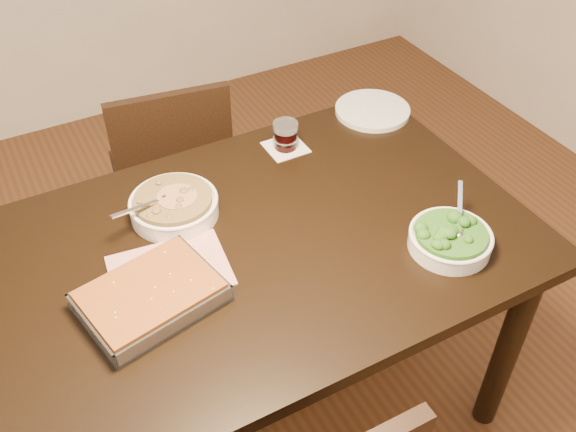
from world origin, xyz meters
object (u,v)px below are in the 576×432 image
object	(u,v)px
wine_tumbler	(286,135)
table	(256,268)
baking_dish	(151,297)
stew_bowl	(174,205)
chair_far	(173,171)
dinner_plate	(372,110)
broccoli_bowl	(450,239)

from	to	relation	value
wine_tumbler	table	bearing A→B (deg)	-129.19
baking_dish	stew_bowl	bearing A→B (deg)	47.70
baking_dish	chair_far	size ratio (longest dim) A/B	0.40
wine_tumbler	chair_far	world-z (taller)	chair_far
table	wine_tumbler	world-z (taller)	wine_tumbler
chair_far	wine_tumbler	bearing A→B (deg)	127.88
table	dinner_plate	bearing A→B (deg)	30.96
baking_dish	chair_far	bearing A→B (deg)	56.57
wine_tumbler	stew_bowl	bearing A→B (deg)	-162.25
table	dinner_plate	xyz separation A→B (m)	(0.60, 0.36, 0.10)
wine_tumbler	dinner_plate	xyz separation A→B (m)	(0.34, 0.04, -0.04)
table	wine_tumbler	xyz separation A→B (m)	(0.26, 0.32, 0.14)
broccoli_bowl	chair_far	bearing A→B (deg)	111.85
broccoli_bowl	wine_tumbler	xyz separation A→B (m)	(-0.16, 0.57, 0.02)
table	stew_bowl	distance (m)	0.27
wine_tumbler	chair_far	size ratio (longest dim) A/B	0.10
wine_tumbler	chair_far	bearing A→B (deg)	119.89
wine_tumbler	chair_far	xyz separation A→B (m)	(-0.24, 0.41, -0.33)
table	stew_bowl	world-z (taller)	stew_bowl
dinner_plate	chair_far	bearing A→B (deg)	147.02
stew_bowl	broccoli_bowl	size ratio (longest dim) A/B	1.19
wine_tumbler	dinner_plate	size ratio (longest dim) A/B	0.35
baking_dish	chair_far	xyz separation A→B (m)	(0.32, 0.81, -0.31)
broccoli_bowl	wine_tumbler	distance (m)	0.59
baking_dish	dinner_plate	bearing A→B (deg)	14.10
table	wine_tumbler	distance (m)	0.44
stew_bowl	dinner_plate	distance (m)	0.76
wine_tumbler	broccoli_bowl	bearing A→B (deg)	-74.63
table	chair_far	size ratio (longest dim) A/B	1.66
dinner_plate	stew_bowl	bearing A→B (deg)	-167.27
table	broccoli_bowl	xyz separation A→B (m)	(0.42, -0.25, 0.12)
table	chair_far	world-z (taller)	chair_far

